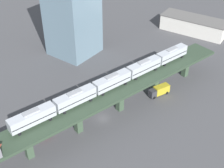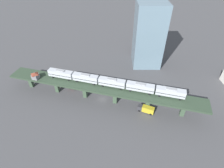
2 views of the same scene
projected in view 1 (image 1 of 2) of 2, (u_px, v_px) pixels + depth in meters
The scene contains 9 objects.
ground_plane at pixel (103, 118), 92.08m from camera, with size 400.00×400.00×0.00m, color #424244.
elevated_viaduct at pixel (102, 100), 88.00m from camera, with size 31.78×91.07×8.09m.
subway_train at pixel (112, 81), 89.23m from camera, with size 18.75×61.02×4.45m.
street_car_silver at pixel (114, 80), 106.87m from camera, with size 3.29×4.75×1.89m.
street_car_red at pixel (44, 134), 85.29m from camera, with size 2.94×4.73×1.89m.
delivery_truck at pixel (159, 90), 100.53m from camera, with size 4.87×7.51×3.20m.
street_lamp at pixel (31, 121), 85.00m from camera, with size 0.44×0.44×6.94m.
warehouse_building at pixel (194, 25), 137.86m from camera, with size 29.09×11.78×6.80m.
office_tower at pixel (72, 9), 114.69m from camera, with size 16.00×16.00×36.00m.
Camera 1 is at (43.28, -54.53, 61.17)m, focal length 50.00 mm.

